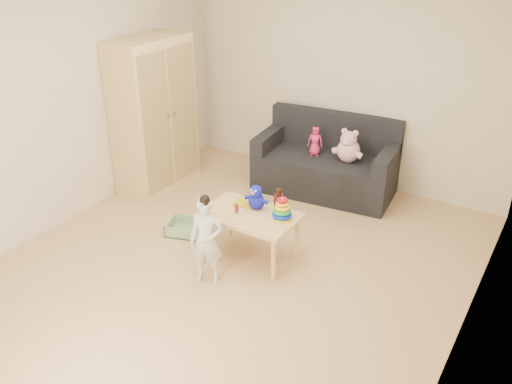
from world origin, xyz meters
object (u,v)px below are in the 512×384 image
Objects in this scene: sofa at (325,174)px; toddler at (207,241)px; wardrobe at (154,115)px; play_table at (250,235)px.

toddler is at bearing -98.90° from sofa.
wardrobe is 1.11× the size of sofa.
play_table is at bearing -22.84° from wardrobe.
sofa is at bearing 64.50° from toddler.
sofa is 1.97× the size of toddler.
sofa is at bearing 90.22° from play_table.
wardrobe is at bearing 120.03° from toddler.
sofa is 1.64m from play_table.
play_table is at bearing -95.93° from sofa.
wardrobe is at bearing -159.54° from sofa.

